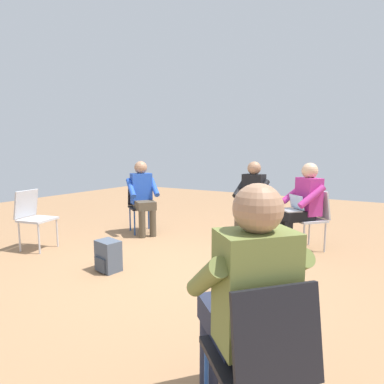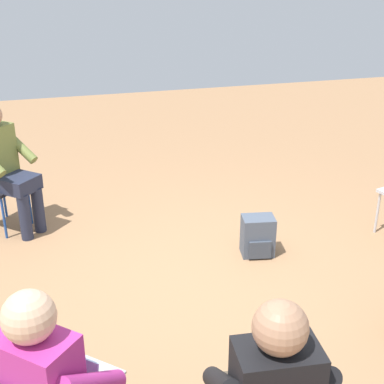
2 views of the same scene
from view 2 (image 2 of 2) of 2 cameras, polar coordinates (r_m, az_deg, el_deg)
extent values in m
plane|color=#99704C|center=(4.31, 0.40, -10.52)|extent=(14.00, 14.00, 0.00)
cylinder|color=#B7B7BC|center=(5.37, 19.17, -2.09)|extent=(0.02, 0.02, 0.42)
cube|color=black|center=(5.40, -19.74, 0.59)|extent=(0.57, 0.57, 0.03)
cylinder|color=#1E4799|center=(5.48, -16.93, -1.27)|extent=(0.02, 0.02, 0.42)
cylinder|color=#1E4799|center=(5.27, -19.43, -2.63)|extent=(0.02, 0.02, 0.42)
cylinder|color=#1E4799|center=(5.71, -19.41, -0.59)|extent=(0.02, 0.02, 0.42)
sphere|color=#DBAD89|center=(2.24, -17.02, -12.62)|extent=(0.22, 0.22, 0.22)
cylinder|color=#B22D84|center=(2.61, -17.88, -16.07)|extent=(0.34, 0.35, 0.31)
cylinder|color=#B22D84|center=(2.39, -10.62, -19.45)|extent=(0.34, 0.35, 0.31)
cube|color=#9EA0A5|center=(2.74, -11.10, -18.72)|extent=(0.37, 0.37, 0.02)
cube|color=#B2D1F2|center=(2.61, -12.85, -18.30)|extent=(0.25, 0.24, 0.20)
cylinder|color=#23283D|center=(5.30, -16.06, -1.84)|extent=(0.11, 0.11, 0.45)
cylinder|color=#23283D|center=(5.19, -17.39, -2.58)|extent=(0.11, 0.11, 0.45)
cube|color=#23283D|center=(5.25, -18.41, 0.99)|extent=(0.51, 0.51, 0.14)
cylinder|color=olive|center=(5.34, -17.99, 4.72)|extent=(0.35, 0.34, 0.31)
sphere|color=#A87A5B|center=(2.12, 9.40, -14.08)|extent=(0.22, 0.22, 0.22)
cylinder|color=black|center=(2.36, 3.13, -19.69)|extent=(0.13, 0.40, 0.31)
cylinder|color=black|center=(2.46, 12.73, -18.18)|extent=(0.13, 0.40, 0.31)
cube|color=#475160|center=(4.76, 7.02, -4.65)|extent=(0.31, 0.25, 0.36)
cube|color=#39414D|center=(4.80, 6.97, -5.51)|extent=(0.24, 0.28, 0.16)
camera|label=1|loc=(6.38, -24.13, 12.04)|focal=28.00mm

